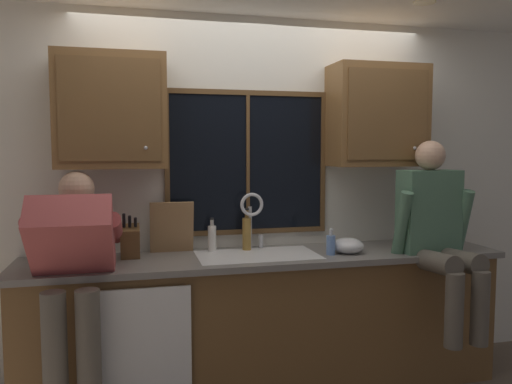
{
  "coord_description": "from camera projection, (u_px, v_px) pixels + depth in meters",
  "views": [
    {
      "loc": [
        -0.86,
        -3.5,
        1.62
      ],
      "look_at": [
        -0.07,
        -0.3,
        1.34
      ],
      "focal_mm": 35.27,
      "sensor_mm": 36.0,
      "label": 1
    }
  ],
  "objects": [
    {
      "name": "window_frame_top",
      "position": [
        248.0,
        93.0,
        3.52
      ],
      "size": [
        1.17,
        0.02,
        0.04
      ],
      "primitive_type": "cube",
      "color": "brown"
    },
    {
      "name": "back_wall",
      "position": [
        254.0,
        197.0,
        3.68
      ],
      "size": [
        5.54,
        0.12,
        2.55
      ],
      "primitive_type": "cube",
      "color": "silver",
      "rests_on": "floor"
    },
    {
      "name": "window_glass",
      "position": [
        248.0,
        163.0,
        3.57
      ],
      "size": [
        1.1,
        0.02,
        0.95
      ],
      "primitive_type": "cube",
      "color": "black"
    },
    {
      "name": "mixing_bowl",
      "position": [
        348.0,
        246.0,
        3.41
      ],
      "size": [
        0.21,
        0.21,
        0.11
      ],
      "primitive_type": "ellipsoid",
      "color": "silver",
      "rests_on": "countertop"
    },
    {
      "name": "bottle_green_glass",
      "position": [
        212.0,
        238.0,
        3.46
      ],
      "size": [
        0.06,
        0.06,
        0.23
      ],
      "color": "silver",
      "rests_on": "countertop"
    },
    {
      "name": "person_standing",
      "position": [
        74.0,
        272.0,
        2.8
      ],
      "size": [
        0.53,
        0.72,
        1.49
      ],
      "color": "#595147",
      "rests_on": "floor"
    },
    {
      "name": "cutting_board",
      "position": [
        172.0,
        227.0,
        3.41
      ],
      "size": [
        0.29,
        0.09,
        0.35
      ],
      "primitive_type": "cube",
      "rotation": [
        0.21,
        0.0,
        0.0
      ],
      "color": "#997047",
      "rests_on": "countertop"
    },
    {
      "name": "window_frame_bottom",
      "position": [
        248.0,
        231.0,
        3.61
      ],
      "size": [
        1.17,
        0.02,
        0.04
      ],
      "primitive_type": "cube",
      "color": "brown"
    },
    {
      "name": "upper_cabinet_left",
      "position": [
        111.0,
        111.0,
        3.17
      ],
      "size": [
        0.68,
        0.36,
        0.72
      ],
      "color": "brown"
    },
    {
      "name": "window_frame_left",
      "position": [
        167.0,
        163.0,
        3.43
      ],
      "size": [
        0.03,
        0.02,
        0.95
      ],
      "primitive_type": "cube",
      "color": "brown"
    },
    {
      "name": "faucet",
      "position": [
        252.0,
        214.0,
        3.5
      ],
      "size": [
        0.18,
        0.09,
        0.4
      ],
      "color": "silver",
      "rests_on": "countertop"
    },
    {
      "name": "sink",
      "position": [
        257.0,
        269.0,
        3.35
      ],
      "size": [
        0.8,
        0.46,
        0.21
      ],
      "color": "silver",
      "rests_on": "lower_cabinet_run"
    },
    {
      "name": "window_mullion_center",
      "position": [
        248.0,
        163.0,
        3.56
      ],
      "size": [
        0.02,
        0.02,
        0.95
      ],
      "primitive_type": "cube",
      "color": "brown"
    },
    {
      "name": "bottle_tall_clear",
      "position": [
        247.0,
        233.0,
        3.49
      ],
      "size": [
        0.06,
        0.06,
        0.29
      ],
      "color": "olive",
      "rests_on": "countertop"
    },
    {
      "name": "countertop",
      "position": [
        267.0,
        258.0,
        3.35
      ],
      "size": [
        3.2,
        0.62,
        0.04
      ],
      "primitive_type": "cube",
      "color": "slate",
      "rests_on": "lower_cabinet_run"
    },
    {
      "name": "person_sitting_on_counter",
      "position": [
        437.0,
        227.0,
        3.34
      ],
      "size": [
        0.54,
        0.6,
        1.26
      ],
      "color": "#595147",
      "rests_on": "countertop"
    },
    {
      "name": "upper_cabinet_right",
      "position": [
        377.0,
        116.0,
        3.61
      ],
      "size": [
        0.68,
        0.36,
        0.72
      ],
      "color": "brown"
    },
    {
      "name": "knife_block",
      "position": [
        130.0,
        242.0,
        3.22
      ],
      "size": [
        0.12,
        0.18,
        0.32
      ],
      "color": "brown",
      "rests_on": "countertop"
    },
    {
      "name": "window_frame_right",
      "position": [
        323.0,
        162.0,
        3.7
      ],
      "size": [
        0.03,
        0.02,
        0.95
      ],
      "primitive_type": "cube",
      "color": "brown"
    },
    {
      "name": "lower_cabinet_run",
      "position": [
        266.0,
        324.0,
        3.41
      ],
      "size": [
        3.14,
        0.58,
        0.88
      ],
      "primitive_type": "cube",
      "color": "brown",
      "rests_on": "floor"
    },
    {
      "name": "dishwasher_front",
      "position": [
        139.0,
        351.0,
        2.9
      ],
      "size": [
        0.6,
        0.02,
        0.74
      ],
      "primitive_type": "cube",
      "color": "white"
    },
    {
      "name": "soap_dispenser",
      "position": [
        331.0,
        245.0,
        3.34
      ],
      "size": [
        0.06,
        0.07,
        0.18
      ],
      "color": "#668CCC",
      "rests_on": "countertop"
    },
    {
      "name": "ceiling_downlight_right",
      "position": [
        424.0,
        2.0,
        3.16
      ],
      "size": [
        0.14,
        0.14,
        0.01
      ],
      "primitive_type": "cylinder",
      "color": "#FFEAB2"
    }
  ]
}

